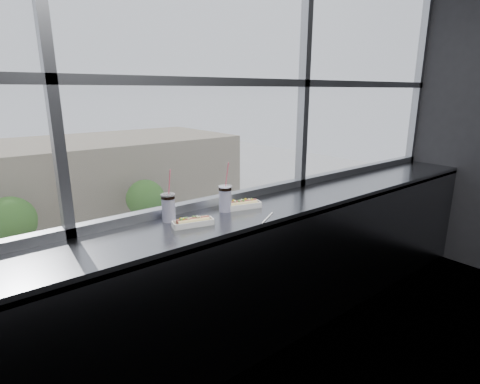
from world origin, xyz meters
TOP-DOWN VIEW (x-y plane):
  - wall_back_lower at (0.00, 1.50)m, footprint 6.00×0.00m
  - window_glass at (0.00, 1.52)m, footprint 6.00×0.00m
  - window_mullions at (0.00, 1.50)m, footprint 6.00×0.08m
  - counter at (0.00, 1.23)m, footprint 6.00×0.55m
  - counter_fascia at (0.00, 0.97)m, footprint 6.00×0.04m
  - hotdog_tray_left at (-0.33, 1.20)m, footprint 0.28×0.15m
  - hotdog_tray_right at (0.14, 1.29)m, footprint 0.31×0.17m
  - soda_cup_left at (-0.41, 1.38)m, footprint 0.10×0.10m
  - soda_cup_right at (0.01, 1.31)m, footprint 0.10×0.10m
  - loose_straw at (0.14, 1.01)m, footprint 0.21×0.13m
  - wrapper at (-0.34, 1.20)m, footprint 0.09×0.06m
  - street_asphalt at (0.00, 21.50)m, footprint 80.00×10.00m
  - car_far_c at (10.77, 25.50)m, footprint 2.81×5.78m
  - car_near_e at (13.81, 17.50)m, footprint 3.47×6.99m
  - car_far_b at (3.00, 25.50)m, footprint 3.26×7.02m
  - car_near_d at (8.89, 17.50)m, footprint 2.73×6.53m
  - car_near_c at (-0.51, 17.50)m, footprint 2.71×5.82m
  - pedestrian_d at (8.54, 30.60)m, footprint 0.76×1.01m
  - pedestrian_c at (4.50, 28.75)m, footprint 0.89×0.67m
  - pedestrian_b at (0.64, 30.69)m, footprint 0.99×0.74m
  - tree_center at (1.40, 29.50)m, footprint 3.60×3.60m
  - tree_right at (11.84, 29.50)m, footprint 3.42×3.42m

SIDE VIEW (x-z plane):
  - street_asphalt at x=0.00m, z-range -11.00..-10.94m
  - car_far_c at x=10.77m, z-range -10.94..-9.07m
  - car_near_c at x=-0.51m, z-range -10.94..-9.04m
  - pedestrian_c at x=4.50m, z-range -10.96..-8.96m
  - car_near_d at x=8.89m, z-range -10.94..-8.76m
  - pedestrian_b at x=0.64m, z-range -10.96..-8.74m
  - pedestrian_d at x=8.54m, z-range -10.96..-8.69m
  - car_near_e at x=13.81m, z-range -10.94..-8.69m
  - car_far_b at x=3.00m, z-range -10.94..-8.65m
  - tree_right at x=11.84m, z-range -10.05..-4.71m
  - tree_center at x=1.40m, z-range -10.00..-4.38m
  - wall_back_lower at x=0.00m, z-range -2.45..3.55m
  - counter_fascia at x=0.00m, z-range 0.03..1.07m
  - counter at x=0.00m, z-range 1.04..1.10m
  - loose_straw at x=0.14m, z-range 1.10..1.11m
  - wrapper at x=-0.34m, z-range 1.10..1.12m
  - hotdog_tray_left at x=-0.33m, z-range 1.09..1.16m
  - hotdog_tray_right at x=0.14m, z-range 1.09..1.17m
  - soda_cup_left at x=-0.41m, z-range 1.03..1.38m
  - soda_cup_right at x=0.01m, z-range 1.03..1.38m
  - window_glass at x=0.00m, z-range -0.70..5.30m
  - window_mullions at x=0.00m, z-range 1.10..3.50m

